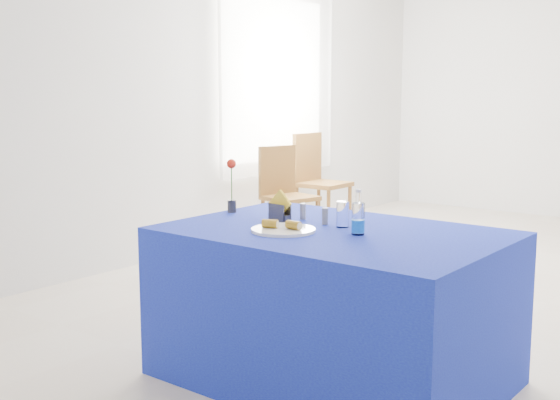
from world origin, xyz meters
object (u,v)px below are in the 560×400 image
Objects in this scene: blue_table at (333,305)px; water_bottle at (358,220)px; chair_win_a at (284,189)px; plate at (283,230)px; chair_win_b at (316,175)px.

blue_table is 7.44× the size of water_bottle.
chair_win_a reaches higher than blue_table.
chair_win_a reaches higher than plate.
water_bottle is 0.23× the size of chair_win_a.
chair_win_a is at bearing -168.85° from chair_win_b.
blue_table is 3.77m from chair_win_b.
blue_table is at bearing -124.90° from chair_win_a.
chair_win_b reaches higher than plate.
chair_win_b is (-2.39, 3.05, -0.25)m from water_bottle.
plate is 0.36m from water_bottle.
plate is 0.46m from blue_table.
blue_table is at bearing 171.26° from water_bottle.
chair_win_b is (-2.07, 3.21, -0.18)m from plate.
blue_table is 0.48m from water_bottle.
chair_win_b is (-2.24, 3.03, 0.21)m from blue_table.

